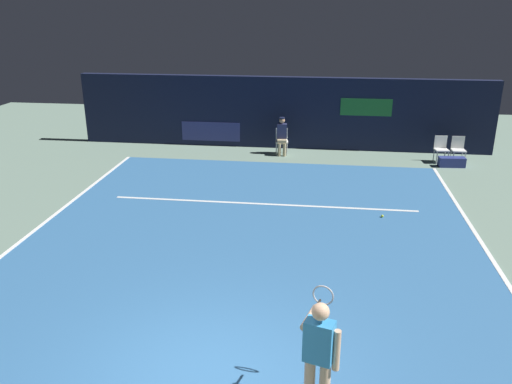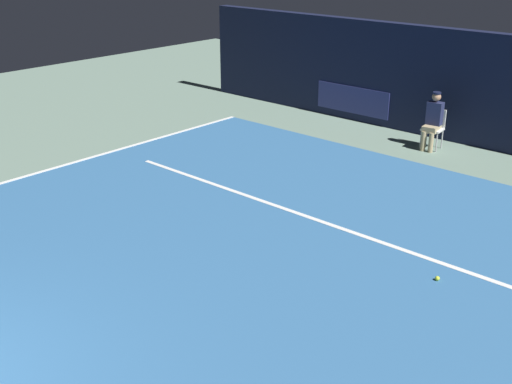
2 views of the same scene
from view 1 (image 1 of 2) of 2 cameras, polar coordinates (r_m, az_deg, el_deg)
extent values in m
plane|color=slate|center=(12.01, -0.43, -4.99)|extent=(30.58, 30.58, 0.00)
cube|color=#336699|center=(12.01, -0.43, -4.96)|extent=(10.44, 11.87, 0.01)
cube|color=white|center=(12.47, 23.95, -5.80)|extent=(0.10, 11.87, 0.01)
cube|color=white|center=(13.65, -22.51, -3.37)|extent=(0.10, 11.87, 0.01)
cube|color=white|center=(13.90, 0.73, -1.32)|extent=(8.14, 0.10, 0.01)
cube|color=#141933|center=(19.21, 2.83, 8.71)|extent=(15.05, 0.30, 2.60)
cube|color=navy|center=(19.60, -4.99, 6.64)|extent=(2.20, 0.04, 0.70)
cube|color=#1E6B2D|center=(19.00, 12.01, 9.09)|extent=(1.80, 0.04, 0.60)
cube|color=#338CD1|center=(6.65, 6.95, -15.96)|extent=(0.41, 0.31, 0.56)
sphere|color=#DBAD89|center=(6.41, 7.11, -12.93)|extent=(0.22, 0.22, 0.22)
cylinder|color=#DBAD89|center=(6.78, 5.92, -13.56)|extent=(0.23, 0.50, 0.09)
cylinder|color=#DBAD89|center=(6.67, 8.86, -16.81)|extent=(0.09, 0.09, 0.56)
cylinder|color=black|center=(7.03, 6.71, -12.30)|extent=(0.12, 0.30, 0.03)
torus|color=#B2B2B7|center=(7.25, 7.39, -11.19)|extent=(0.30, 0.11, 0.30)
cube|color=white|center=(18.46, 2.85, 5.56)|extent=(0.48, 0.45, 0.04)
cube|color=white|center=(18.60, 2.84, 6.40)|extent=(0.42, 0.08, 0.42)
cylinder|color=#B2B2B7|center=(18.35, 2.26, 4.73)|extent=(0.03, 0.03, 0.46)
cylinder|color=#B2B2B7|center=(18.36, 3.43, 4.72)|extent=(0.03, 0.03, 0.46)
cylinder|color=#B2B2B7|center=(18.68, 2.24, 5.01)|extent=(0.03, 0.03, 0.46)
cylinder|color=#B2B2B7|center=(18.69, 3.39, 5.00)|extent=(0.03, 0.03, 0.46)
cube|color=tan|center=(18.37, 2.86, 5.62)|extent=(0.36, 0.43, 0.14)
cylinder|color=tan|center=(18.26, 2.57, 4.66)|extent=(0.11, 0.11, 0.46)
cylinder|color=tan|center=(18.27, 3.14, 4.65)|extent=(0.11, 0.11, 0.46)
cube|color=#23284C|center=(18.41, 2.86, 6.70)|extent=(0.36, 0.26, 0.52)
sphere|color=tan|center=(18.32, 2.88, 7.86)|extent=(0.20, 0.20, 0.20)
cylinder|color=#141933|center=(18.30, 2.89, 8.13)|extent=(0.19, 0.19, 0.04)
cube|color=white|center=(18.66, 21.38, 4.28)|extent=(0.45, 0.41, 0.04)
cube|color=white|center=(18.79, 21.31, 5.12)|extent=(0.42, 0.04, 0.42)
cylinder|color=#B2B2B7|center=(18.51, 20.87, 3.51)|extent=(0.03, 0.03, 0.44)
cylinder|color=#B2B2B7|center=(18.61, 21.98, 3.45)|extent=(0.03, 0.03, 0.44)
cylinder|color=#B2B2B7|center=(18.82, 20.61, 3.81)|extent=(0.03, 0.03, 0.44)
cylinder|color=#B2B2B7|center=(18.92, 21.71, 3.75)|extent=(0.03, 0.03, 0.44)
cube|color=white|center=(18.53, 19.73, 4.38)|extent=(0.48, 0.44, 0.04)
cube|color=white|center=(18.66, 19.63, 5.23)|extent=(0.42, 0.07, 0.42)
cylinder|color=#B2B2B7|center=(18.37, 19.25, 3.59)|extent=(0.03, 0.03, 0.44)
cylinder|color=#B2B2B7|center=(18.49, 20.36, 3.56)|extent=(0.03, 0.03, 0.44)
cylinder|color=#B2B2B7|center=(18.68, 18.95, 3.89)|extent=(0.03, 0.03, 0.44)
cylinder|color=#B2B2B7|center=(18.80, 20.04, 3.86)|extent=(0.03, 0.03, 0.44)
sphere|color=#CCE033|center=(13.43, 13.71, -2.58)|extent=(0.07, 0.07, 0.07)
cube|color=navy|center=(18.25, 20.71, 3.10)|extent=(0.86, 0.38, 0.32)
camera|label=2|loc=(6.85, 55.94, 7.77)|focal=45.26mm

